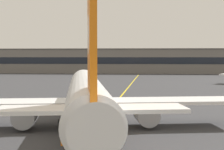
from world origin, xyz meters
TOP-DOWN VIEW (x-y plane):
  - taxiway_centreline at (0.00, 30.00)m, footprint 6.42×179.91m
  - airliner_foreground at (-1.47, 12.48)m, footprint 32.35×41.34m
  - terminal_building at (2.58, 133.93)m, footprint 136.34×12.40m

SIDE VIEW (x-z plane):
  - taxiway_centreline at x=0.00m, z-range 0.00..0.01m
  - airliner_foreground at x=-1.47m, z-range -2.46..9.19m
  - terminal_building at x=2.58m, z-range 0.01..10.63m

